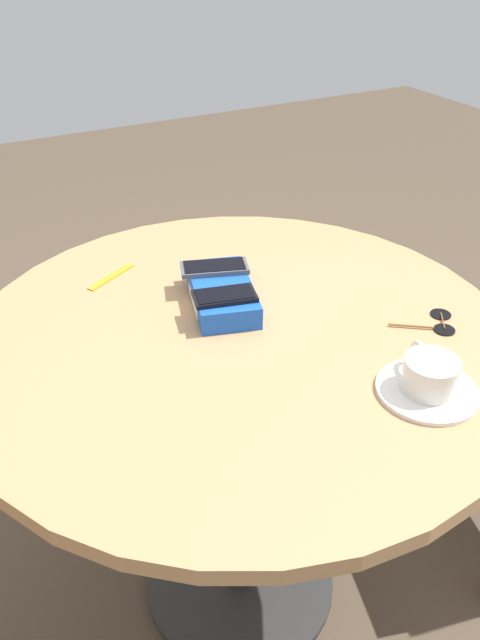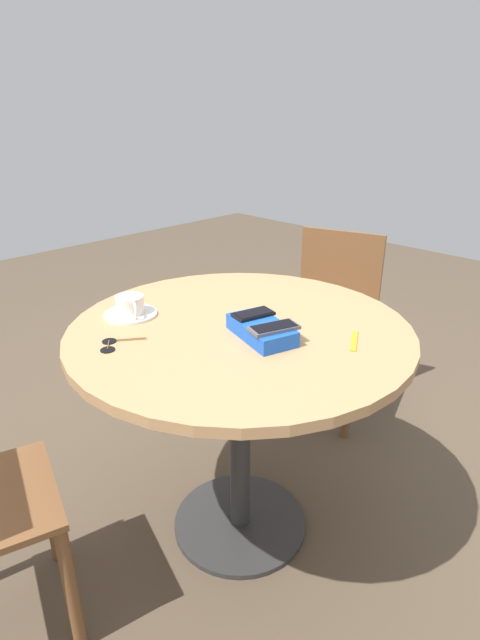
{
  "view_description": "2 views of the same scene",
  "coord_description": "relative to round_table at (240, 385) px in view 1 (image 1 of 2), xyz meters",
  "views": [
    {
      "loc": [
        0.85,
        -0.46,
        1.44
      ],
      "look_at": [
        0.0,
        0.0,
        0.81
      ],
      "focal_mm": 35.0,
      "sensor_mm": 36.0,
      "label": 1
    },
    {
      "loc": [
        -0.96,
        0.97,
        1.4
      ],
      "look_at": [
        0.0,
        0.0,
        0.81
      ],
      "focal_mm": 28.0,
      "sensor_mm": 36.0,
      "label": 2
    }
  ],
  "objects": [
    {
      "name": "sunglasses",
      "position": [
        0.16,
        0.34,
        0.14
      ],
      "size": [
        0.08,
        0.14,
        0.01
      ],
      "color": "black",
      "rests_on": "round_table"
    },
    {
      "name": "coffee_cup",
      "position": [
        0.3,
        0.18,
        0.17
      ],
      "size": [
        0.12,
        0.09,
        0.06
      ],
      "color": "silver",
      "rests_on": "saucer"
    },
    {
      "name": "saucer",
      "position": [
        0.31,
        0.18,
        0.14
      ],
      "size": [
        0.17,
        0.17,
        0.01
      ],
      "primitive_type": "cylinder",
      "color": "silver",
      "rests_on": "round_table"
    },
    {
      "name": "phone_black",
      "position": [
        -0.05,
        -0.01,
        0.19
      ],
      "size": [
        0.09,
        0.13,
        0.01
      ],
      "color": "black",
      "rests_on": "phone_box"
    },
    {
      "name": "ground_plane",
      "position": [
        0.0,
        0.0,
        -0.65
      ],
      "size": [
        8.0,
        8.0,
        0.0
      ],
      "primitive_type": "plane",
      "color": "brown"
    },
    {
      "name": "phone_gray",
      "position": [
        -0.15,
        0.02,
        0.19
      ],
      "size": [
        0.1,
        0.15,
        0.01
      ],
      "color": "#515156",
      "rests_on": "phone_box"
    },
    {
      "name": "round_table",
      "position": [
        0.0,
        0.0,
        0.0
      ],
      "size": [
        1.03,
        1.03,
        0.79
      ],
      "color": "#2D2D2D",
      "rests_on": "ground_plane"
    },
    {
      "name": "phone_box",
      "position": [
        -0.1,
        0.01,
        0.16
      ],
      "size": [
        0.24,
        0.17,
        0.05
      ],
      "color": "blue",
      "rests_on": "round_table"
    },
    {
      "name": "lanyard_strap",
      "position": [
        -0.3,
        -0.15,
        0.14
      ],
      "size": [
        0.08,
        0.12,
        0.0
      ],
      "primitive_type": "cube",
      "rotation": [
        0.0,
        0.0,
        -1.06
      ],
      "color": "orange",
      "rests_on": "round_table"
    }
  ]
}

